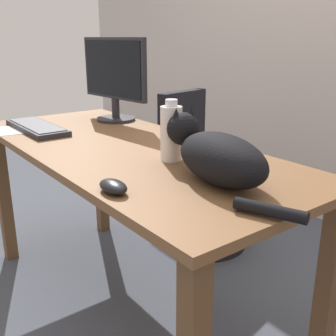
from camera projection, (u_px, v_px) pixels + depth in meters
The scene contains 9 objects.
ground_plane at pixel (130, 306), 1.87m from camera, with size 8.00×8.00×0.00m, color #474C56.
desk at pixel (125, 170), 1.67m from camera, with size 1.66×0.70×0.76m.
office_chair at pixel (199, 182), 2.38m from camera, with size 0.49×0.48×0.88m.
monitor at pixel (114, 76), 2.07m from camera, with size 0.48×0.20×0.41m.
keyboard at pixel (37, 127), 1.91m from camera, with size 0.44×0.15×0.03m.
cat at pixel (216, 155), 1.22m from camera, with size 0.61×0.24×0.20m.
computer_mouse at pixel (113, 186), 1.15m from camera, with size 0.11×0.06×0.04m, color black.
paper_sheet at pixel (14, 130), 1.92m from camera, with size 0.21×0.30×0.00m, color white.
water_bottle at pixel (171, 133), 1.42m from camera, with size 0.08×0.08×0.21m.
Camera 1 is at (1.37, -0.82, 1.18)m, focal length 43.78 mm.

